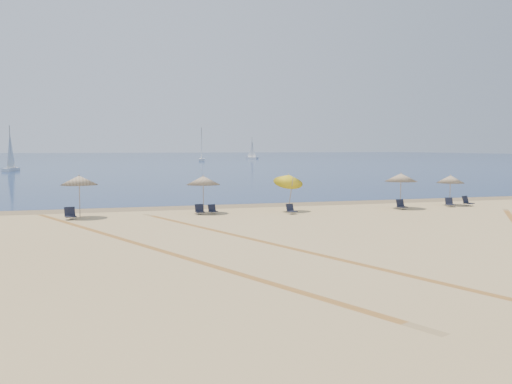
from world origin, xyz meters
TOP-DOWN VIEW (x-y plane):
  - ground at (0.00, 0.00)m, footprint 160.00×160.00m
  - ocean at (0.00, 225.00)m, footprint 500.00×500.00m
  - wet_sand at (0.00, 24.00)m, footprint 500.00×500.00m
  - umbrella_1 at (-10.88, 20.13)m, footprint 2.19×2.19m
  - umbrella_2 at (-3.38, 20.37)m, footprint 2.16×2.16m
  - umbrella_3 at (2.13, 19.74)m, footprint 1.93×2.00m
  - umbrella_4 at (10.18, 19.40)m, footprint 2.22×2.22m
  - umbrella_5 at (14.69, 20.19)m, footprint 1.98×1.98m
  - chair_1 at (-11.40, 19.39)m, footprint 0.73×0.81m
  - chair_2 at (-3.74, 19.74)m, footprint 0.56×0.64m
  - chair_3 at (-2.90, 19.82)m, footprint 0.59×0.65m
  - chair_4 at (1.84, 18.42)m, footprint 0.67×0.73m
  - chair_5 at (9.84, 18.70)m, footprint 0.61×0.70m
  - chair_6 at (14.00, 19.23)m, footprint 0.65×0.72m
  - chair_7 at (15.60, 19.44)m, footprint 0.78×0.84m
  - sailboat_0 at (20.38, 151.54)m, footprint 2.92×7.08m
  - sailboat_1 at (-24.74, 90.54)m, footprint 2.35×5.54m
  - sailboat_2 at (45.10, 182.71)m, footprint 3.89×5.43m
  - tire_tracks at (-0.63, 7.46)m, footprint 54.69×43.34m

SIDE VIEW (x-z plane):
  - ground at x=0.00m, z-range 0.00..0.00m
  - tire_tracks at x=-0.63m, z-range 0.00..0.00m
  - wet_sand at x=0.00m, z-range 0.00..0.00m
  - ocean at x=0.00m, z-range 0.01..0.01m
  - chair_3 at x=-2.90m, z-range -0.04..0.55m
  - chair_4 at x=1.84m, z-range -0.04..0.59m
  - chair_2 at x=-3.74m, z-range -0.04..0.60m
  - chair_6 at x=14.00m, z-range -0.04..0.60m
  - chair_5 at x=9.84m, z-range -0.04..0.64m
  - chair_7 at x=15.60m, z-range -0.04..0.66m
  - chair_1 at x=-11.40m, z-range -0.04..0.68m
  - umbrella_5 at x=14.69m, z-range 0.77..2.99m
  - umbrella_2 at x=-3.38m, z-range 0.87..3.30m
  - umbrella_4 at x=10.18m, z-range 0.89..3.35m
  - umbrella_3 at x=2.13m, z-range 0.75..3.53m
  - umbrella_1 at x=-10.88m, z-range 0.95..3.52m
  - sailboat_1 at x=-24.74m, z-range -1.58..6.42m
  - sailboat_2 at x=45.10m, z-range -1.60..6.52m
  - sailboat_0 at x=20.38m, z-range -2.03..8.22m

